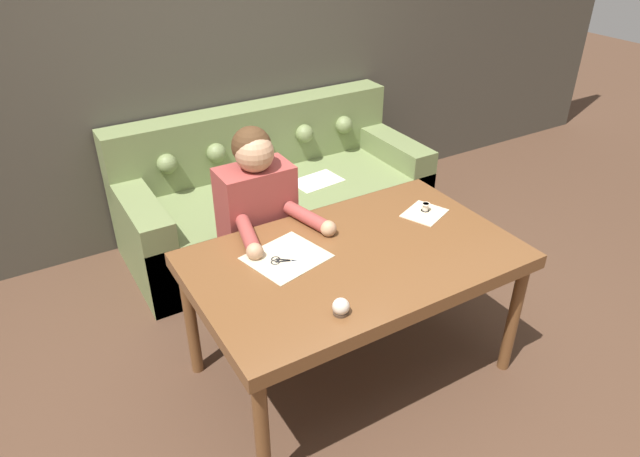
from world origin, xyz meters
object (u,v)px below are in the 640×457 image
at_px(couch, 274,197).
at_px(person, 259,232).
at_px(thread_spool, 426,207).
at_px(pin_cushion, 341,307).
at_px(dining_table, 355,266).
at_px(scissors, 285,261).

bearing_deg(couch, person, -121.09).
bearing_deg(thread_spool, pin_cushion, -150.26).
height_order(dining_table, couch, couch).
height_order(dining_table, scissors, scissors).
relative_size(dining_table, pin_cushion, 21.16).
xyz_separation_m(couch, pin_cushion, (-0.56, -1.72, 0.44)).
bearing_deg(dining_table, couch, 79.13).
relative_size(dining_table, couch, 0.73).
distance_m(thread_spool, pin_cushion, 0.96).
bearing_deg(person, thread_spool, -30.76).
xyz_separation_m(dining_table, scissors, (-0.31, 0.12, 0.07)).
distance_m(couch, thread_spool, 1.35).
xyz_separation_m(person, scissors, (-0.09, -0.48, 0.13)).
xyz_separation_m(couch, thread_spool, (0.27, -1.25, 0.43)).
relative_size(thread_spool, pin_cushion, 0.63).
xyz_separation_m(person, thread_spool, (0.76, -0.45, 0.15)).
distance_m(person, pin_cushion, 0.94).
bearing_deg(person, dining_table, -70.44).
height_order(person, thread_spool, person).
xyz_separation_m(couch, person, (-0.48, -0.80, 0.28)).
relative_size(person, thread_spool, 26.22).
relative_size(couch, scissors, 10.68).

